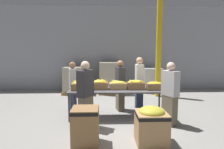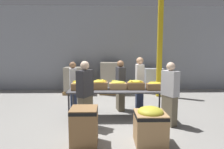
{
  "view_description": "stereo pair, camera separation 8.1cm",
  "coord_description": "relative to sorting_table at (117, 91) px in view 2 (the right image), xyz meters",
  "views": [
    {
      "loc": [
        -0.34,
        -5.56,
        1.93
      ],
      "look_at": [
        -0.14,
        0.14,
        1.23
      ],
      "focal_mm": 32.0,
      "sensor_mm": 36.0,
      "label": 1
    },
    {
      "loc": [
        -0.26,
        -5.56,
        1.93
      ],
      "look_at": [
        -0.14,
        0.14,
        1.23
      ],
      "focal_mm": 32.0,
      "sensor_mm": 36.0,
      "label": 2
    }
  ],
  "objects": [
    {
      "name": "ground_plane",
      "position": [
        0.0,
        0.0,
        -0.76
      ],
      "size": [
        30.0,
        30.0,
        0.0
      ],
      "primitive_type": "plane",
      "color": "gray"
    },
    {
      "name": "banana_box_2",
      "position": [
        0.02,
        0.06,
        0.18
      ],
      "size": [
        0.48,
        0.29,
        0.26
      ],
      "color": "tan",
      "rests_on": "sorting_table"
    },
    {
      "name": "volunteer_1",
      "position": [
        1.32,
        -0.63,
        0.05
      ],
      "size": [
        0.4,
        0.49,
        1.63
      ],
      "rotation": [
        0.0,
        0.0,
        2.06
      ],
      "color": "#6B604C",
      "rests_on": "ground_plane"
    },
    {
      "name": "donation_bin_1",
      "position": [
        0.61,
        -1.64,
        -0.34
      ],
      "size": [
        0.63,
        0.63,
        0.78
      ],
      "color": "tan",
      "rests_on": "ground_plane"
    },
    {
      "name": "volunteer_2",
      "position": [
        -0.82,
        -0.7,
        0.07
      ],
      "size": [
        0.41,
        0.5,
        1.66
      ],
      "rotation": [
        0.0,
        0.0,
        1.07
      ],
      "color": "#6B604C",
      "rests_on": "ground_plane"
    },
    {
      "name": "pallet_stack_0",
      "position": [
        -1.66,
        3.36,
        -0.18
      ],
      "size": [
        1.1,
        1.1,
        1.17
      ],
      "color": "olive",
      "rests_on": "ground_plane"
    },
    {
      "name": "banana_box_0",
      "position": [
        -1.08,
        -0.02,
        0.18
      ],
      "size": [
        0.43,
        0.31,
        0.27
      ],
      "color": "olive",
      "rests_on": "sorting_table"
    },
    {
      "name": "banana_box_1",
      "position": [
        -0.5,
        0.08,
        0.19
      ],
      "size": [
        0.48,
        0.31,
        0.29
      ],
      "color": "olive",
      "rests_on": "sorting_table"
    },
    {
      "name": "banana_box_3",
      "position": [
        0.53,
        0.04,
        0.19
      ],
      "size": [
        0.48,
        0.3,
        0.27
      ],
      "color": "olive",
      "rests_on": "sorting_table"
    },
    {
      "name": "volunteer_4",
      "position": [
        -1.37,
        0.7,
        0.02
      ],
      "size": [
        0.3,
        0.46,
        1.56
      ],
      "rotation": [
        0.0,
        0.0,
        -1.34
      ],
      "color": "#2D3856",
      "rests_on": "ground_plane"
    },
    {
      "name": "pallet_stack_1",
      "position": [
        -0.08,
        3.37,
        -0.08
      ],
      "size": [
        1.1,
        1.1,
        1.38
      ],
      "color": "olive",
      "rests_on": "ground_plane"
    },
    {
      "name": "volunteer_0",
      "position": [
        0.14,
        0.7,
        0.04
      ],
      "size": [
        0.3,
        0.47,
        1.61
      ],
      "rotation": [
        0.0,
        0.0,
        -1.36
      ],
      "color": "#6B604C",
      "rests_on": "ground_plane"
    },
    {
      "name": "pallet_stack_2",
      "position": [
        1.82,
        3.51,
        -0.22
      ],
      "size": [
        0.9,
        0.9,
        1.1
      ],
      "color": "olive",
      "rests_on": "ground_plane"
    },
    {
      "name": "support_pillar",
      "position": [
        1.87,
        2.65,
        1.24
      ],
      "size": [
        0.18,
        0.18,
        4.0
      ],
      "color": "gold",
      "rests_on": "ground_plane"
    },
    {
      "name": "banana_box_4",
      "position": [
        1.07,
        -0.05,
        0.17
      ],
      "size": [
        0.48,
        0.28,
        0.25
      ],
      "color": "olive",
      "rests_on": "sorting_table"
    },
    {
      "name": "volunteer_3",
      "position": [
        0.76,
        0.75,
        0.09
      ],
      "size": [
        0.24,
        0.46,
        1.7
      ],
      "rotation": [
        0.0,
        0.0,
        -1.59
      ],
      "color": "#2D3856",
      "rests_on": "ground_plane"
    },
    {
      "name": "donation_bin_0",
      "position": [
        -0.74,
        -1.64,
        -0.35
      ],
      "size": [
        0.54,
        0.54,
        0.77
      ],
      "color": "olive",
      "rests_on": "ground_plane"
    },
    {
      "name": "wall_back",
      "position": [
        0.0,
        4.16,
        1.24
      ],
      "size": [
        16.0,
        0.08,
        4.0
      ],
      "color": "#9399A3",
      "rests_on": "ground_plane"
    },
    {
      "name": "sorting_table",
      "position": [
        0.0,
        0.0,
        0.0
      ],
      "size": [
        2.74,
        0.79,
        0.81
      ],
      "color": "#4C4C51",
      "rests_on": "ground_plane"
    }
  ]
}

